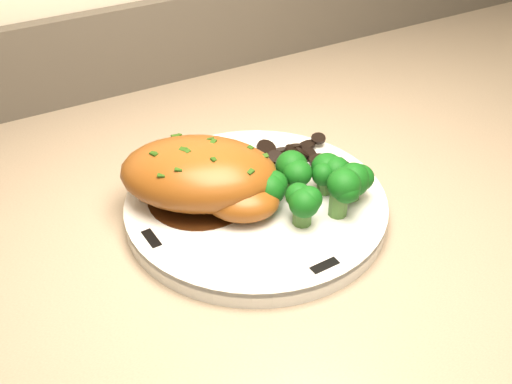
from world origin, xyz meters
TOP-DOWN VIEW (x-y plane):
  - plate at (0.24, 1.66)m, footprint 0.33×0.33m
  - rim_accent_0 at (0.36, 1.66)m, footprint 0.01×0.03m
  - rim_accent_1 at (0.23, 1.77)m, footprint 0.03×0.01m
  - rim_accent_2 at (0.12, 1.65)m, footprint 0.01×0.03m
  - rim_accent_3 at (0.25, 1.54)m, footprint 0.03×0.01m
  - gravy_pool at (0.19, 1.69)m, footprint 0.11×0.11m
  - chicken_breast at (0.19, 1.68)m, footprint 0.20×0.18m
  - mushroom_pile at (0.31, 1.69)m, footprint 0.09×0.07m
  - broccoli_florets at (0.29, 1.62)m, footprint 0.11×0.09m

SIDE VIEW (x-z plane):
  - plate at x=0.24m, z-range 0.95..0.97m
  - rim_accent_0 at x=0.36m, z-range 0.97..0.97m
  - rim_accent_1 at x=0.23m, z-range 0.97..0.97m
  - rim_accent_2 at x=0.12m, z-range 0.97..0.97m
  - rim_accent_3 at x=0.25m, z-range 0.97..0.97m
  - gravy_pool at x=0.19m, z-range 0.97..0.97m
  - mushroom_pile at x=0.31m, z-range 0.96..0.99m
  - broccoli_florets at x=0.29m, z-range 0.97..1.02m
  - chicken_breast at x=0.19m, z-range 0.97..1.03m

